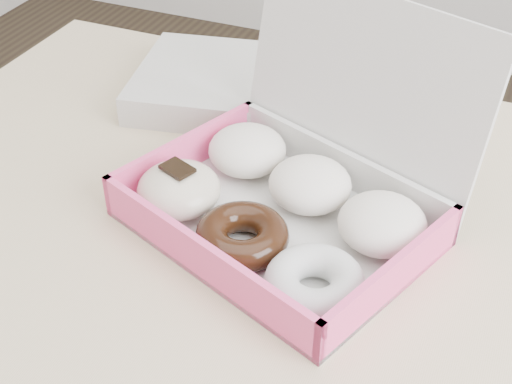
% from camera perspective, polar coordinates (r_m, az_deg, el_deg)
% --- Properties ---
extents(table, '(1.20, 0.80, 0.75)m').
position_cam_1_polar(table, '(0.81, 6.16, -9.31)').
color(table, tan).
rests_on(table, ground).
extents(donut_box, '(0.39, 0.37, 0.23)m').
position_cam_1_polar(donut_box, '(0.77, 2.49, -0.18)').
color(donut_box, silver).
rests_on(donut_box, table).
extents(newspapers, '(0.30, 0.26, 0.04)m').
position_cam_1_polar(newspapers, '(1.01, -1.98, 8.55)').
color(newspapers, beige).
rests_on(newspapers, table).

